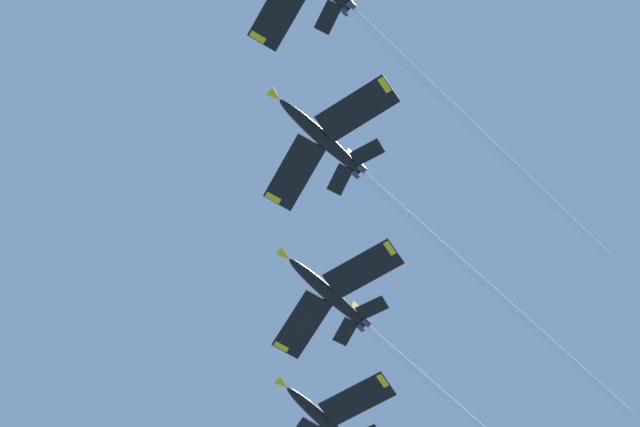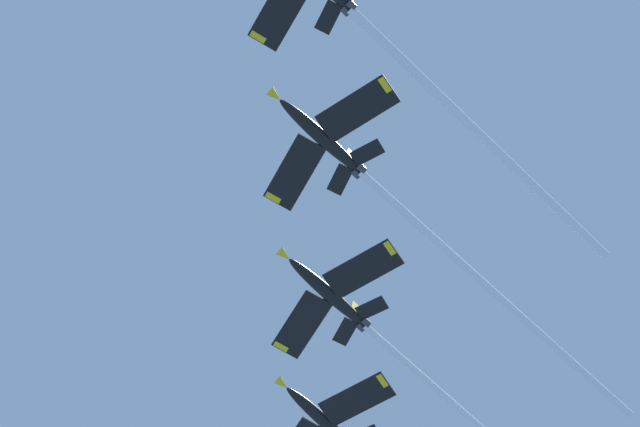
% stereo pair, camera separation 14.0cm
% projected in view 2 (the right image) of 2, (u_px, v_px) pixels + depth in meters
% --- Properties ---
extents(jet_lead, '(34.31, 43.93, 11.45)m').
position_uv_depth(jet_lead, '(395.00, 53.00, 151.86)').
color(jet_lead, black).
extents(jet_second, '(36.60, 44.92, 13.05)m').
position_uv_depth(jet_second, '(396.00, 204.00, 157.84)').
color(jet_second, black).
extents(jet_third, '(32.53, 40.71, 10.05)m').
position_uv_depth(jet_third, '(375.00, 335.00, 165.74)').
color(jet_third, black).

